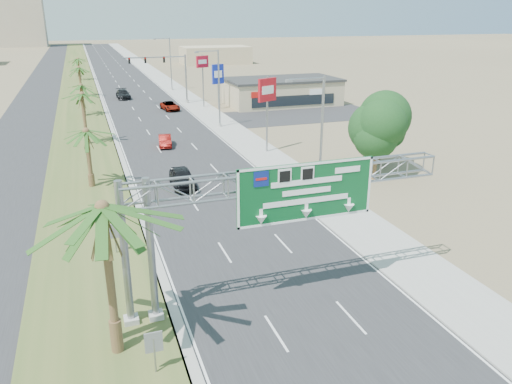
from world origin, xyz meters
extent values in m
cube|color=#28282B|center=(0.00, 110.00, 0.01)|extent=(12.00, 300.00, 0.02)
cube|color=#9E9B93|center=(8.50, 110.00, 0.05)|extent=(4.00, 300.00, 0.10)
cube|color=#425425|center=(-10.00, 110.00, 0.06)|extent=(7.00, 300.00, 0.12)
cube|color=#28282B|center=(-17.00, 110.00, 0.01)|extent=(8.00, 300.00, 0.02)
cylinder|color=gray|center=(-7.20, 10.00, 3.70)|extent=(0.36, 0.36, 7.40)
cylinder|color=gray|center=(-8.40, 10.00, 3.70)|extent=(0.36, 0.36, 7.40)
cube|color=#9E9B93|center=(-7.20, 10.00, 0.20)|extent=(0.70, 0.70, 0.40)
cube|color=#9E9B93|center=(-8.40, 10.00, 0.20)|extent=(0.70, 0.70, 0.40)
cube|color=#084E21|center=(0.50, 9.52, 6.00)|extent=(7.20, 0.12, 3.00)
cube|color=navy|center=(-1.90, 9.44, 6.95)|extent=(0.75, 0.03, 0.75)
cone|color=white|center=(0.50, 9.44, 4.85)|extent=(0.56, 0.56, 0.45)
cylinder|color=brown|center=(-9.20, 8.00, 3.50)|extent=(0.36, 0.36, 7.00)
cylinder|color=brown|center=(-9.20, 8.00, 0.84)|extent=(0.54, 0.54, 1.68)
cylinder|color=brown|center=(-9.50, 32.00, 2.50)|extent=(0.36, 0.36, 5.00)
cylinder|color=brown|center=(-9.50, 32.00, 0.60)|extent=(0.54, 0.54, 1.20)
cylinder|color=brown|center=(-9.50, 48.00, 2.90)|extent=(0.36, 0.36, 5.80)
cylinder|color=brown|center=(-9.50, 48.00, 0.70)|extent=(0.54, 0.54, 1.39)
cylinder|color=brown|center=(-9.50, 66.00, 2.25)|extent=(0.36, 0.36, 4.50)
cylinder|color=brown|center=(-9.50, 66.00, 0.54)|extent=(0.54, 0.54, 1.08)
cylinder|color=brown|center=(-9.50, 85.00, 2.60)|extent=(0.36, 0.36, 5.20)
cylinder|color=brown|center=(-9.50, 85.00, 0.62)|extent=(0.54, 0.54, 1.25)
cylinder|color=brown|center=(-9.50, 110.00, 2.40)|extent=(0.36, 0.36, 4.80)
cylinder|color=brown|center=(-9.50, 110.00, 0.58)|extent=(0.54, 0.54, 1.15)
cylinder|color=gray|center=(7.50, 22.00, 5.00)|extent=(0.20, 0.20, 10.00)
cylinder|color=gray|center=(6.10, 22.00, 9.85)|extent=(2.80, 0.12, 0.12)
cube|color=slate|center=(4.70, 22.00, 9.75)|extent=(0.50, 0.22, 0.18)
cylinder|color=#9E9B93|center=(7.50, 22.00, 0.25)|extent=(0.44, 0.44, 0.50)
cylinder|color=gray|center=(7.50, 52.00, 5.00)|extent=(0.20, 0.20, 10.00)
cylinder|color=gray|center=(6.10, 52.00, 9.85)|extent=(2.80, 0.12, 0.12)
cube|color=slate|center=(4.70, 52.00, 9.75)|extent=(0.50, 0.22, 0.18)
cylinder|color=#9E9B93|center=(7.50, 52.00, 0.25)|extent=(0.44, 0.44, 0.50)
cylinder|color=gray|center=(7.50, 88.00, 5.00)|extent=(0.20, 0.20, 10.00)
cylinder|color=gray|center=(6.10, 88.00, 9.85)|extent=(2.80, 0.12, 0.12)
cube|color=slate|center=(4.70, 88.00, 9.75)|extent=(0.50, 0.22, 0.18)
cylinder|color=#9E9B93|center=(7.50, 88.00, 0.25)|extent=(0.44, 0.44, 0.50)
cylinder|color=gray|center=(7.20, 72.00, 4.00)|extent=(0.28, 0.28, 8.00)
cylinder|color=gray|center=(2.20, 72.00, 7.70)|extent=(10.00, 0.18, 0.18)
cube|color=black|center=(3.70, 71.80, 7.30)|extent=(0.32, 0.18, 0.95)
cube|color=black|center=(0.70, 71.80, 7.30)|extent=(0.32, 0.18, 0.95)
cube|color=black|center=(-1.80, 71.80, 7.30)|extent=(0.32, 0.18, 0.95)
sphere|color=red|center=(3.70, 71.68, 7.60)|extent=(0.22, 0.22, 0.22)
imported|color=black|center=(7.20, 72.00, 7.00)|extent=(0.16, 0.16, 0.60)
cylinder|color=#9E9B93|center=(7.20, 72.00, 0.30)|extent=(0.56, 0.56, 0.60)
cube|color=tan|center=(22.00, 66.00, 2.00)|extent=(18.00, 10.00, 4.00)
cylinder|color=brown|center=(15.00, 26.00, 1.95)|extent=(0.44, 0.44, 3.90)
sphere|color=black|center=(15.00, 26.00, 4.55)|extent=(4.50, 4.50, 4.50)
cylinder|color=brown|center=(18.00, 30.00, 1.65)|extent=(0.44, 0.44, 3.30)
sphere|color=black|center=(18.00, 30.00, 3.85)|extent=(3.50, 3.50, 3.50)
cylinder|color=gray|center=(-7.80, 6.00, 0.90)|extent=(0.08, 0.08, 1.80)
cube|color=slate|center=(-7.80, 6.00, 1.60)|extent=(0.75, 0.06, 0.95)
cylinder|color=gray|center=(-8.50, 18.00, 0.90)|extent=(0.08, 0.08, 1.80)
cube|color=slate|center=(-8.50, 18.00, 1.60)|extent=(0.75, 0.06, 0.95)
cube|color=tan|center=(-32.00, 250.00, 17.50)|extent=(20.00, 16.00, 35.00)
cube|color=tan|center=(30.00, 140.00, 2.50)|extent=(20.00, 12.00, 5.00)
imported|color=black|center=(-2.00, 29.47, 0.82)|extent=(2.08, 4.88, 1.64)
imported|color=maroon|center=(-1.11, 44.17, 0.65)|extent=(1.90, 4.12, 1.31)
imported|color=gray|center=(3.35, 66.55, 0.66)|extent=(2.72, 5.00, 1.33)
imported|color=black|center=(-2.55, 80.56, 0.79)|extent=(2.35, 5.48, 1.57)
cylinder|color=gray|center=(9.00, 38.01, 4.08)|extent=(0.20, 0.20, 8.17)
cube|color=red|center=(9.00, 38.01, 6.77)|extent=(2.31, 1.28, 2.40)
cube|color=white|center=(9.00, 37.83, 6.77)|extent=(1.54, 0.74, 0.84)
cylinder|color=gray|center=(10.88, 65.15, 3.57)|extent=(0.20, 0.20, 7.15)
cube|color=#102198|center=(10.88, 65.15, 5.45)|extent=(2.00, 0.88, 3.00)
cube|color=white|center=(10.88, 64.97, 5.45)|extent=(1.35, 0.45, 1.05)
cylinder|color=gray|center=(9.00, 67.45, 4.15)|extent=(0.20, 0.20, 8.29)
cube|color=red|center=(9.00, 67.45, 7.19)|extent=(2.13, 1.16, 1.80)
cube|color=white|center=(9.00, 67.27, 7.19)|extent=(1.43, 0.66, 0.63)
camera|label=1|loc=(-9.45, -11.59, 14.30)|focal=35.00mm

